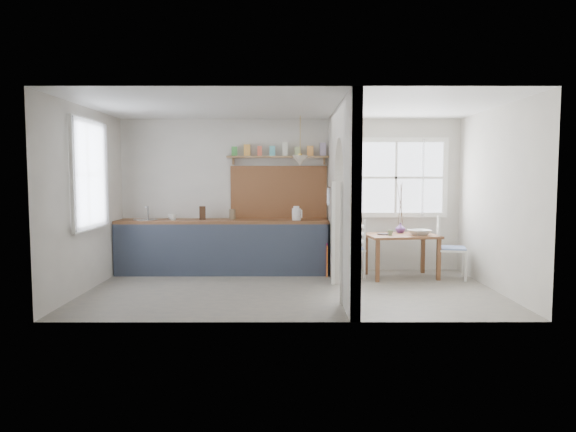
{
  "coord_description": "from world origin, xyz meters",
  "views": [
    {
      "loc": [
        -0.07,
        -7.22,
        1.64
      ],
      "look_at": [
        -0.05,
        0.24,
        1.05
      ],
      "focal_mm": 32.0,
      "sensor_mm": 36.0,
      "label": 1
    }
  ],
  "objects_px": {
    "vase": "(400,228)",
    "chair_right": "(451,248)",
    "dining_table": "(401,256)",
    "chair_left": "(350,248)",
    "kettle": "(296,213)"
  },
  "relations": [
    {
      "from": "vase",
      "to": "dining_table",
      "type": "bearing_deg",
      "value": -97.43
    },
    {
      "from": "chair_left",
      "to": "chair_right",
      "type": "height_order",
      "value": "chair_right"
    },
    {
      "from": "chair_right",
      "to": "chair_left",
      "type": "bearing_deg",
      "value": 99.53
    },
    {
      "from": "kettle",
      "to": "chair_left",
      "type": "bearing_deg",
      "value": -2.1
    },
    {
      "from": "chair_left",
      "to": "chair_right",
      "type": "relative_size",
      "value": 0.97
    },
    {
      "from": "dining_table",
      "to": "vase",
      "type": "bearing_deg",
      "value": 74.77
    },
    {
      "from": "dining_table",
      "to": "kettle",
      "type": "xyz_separation_m",
      "value": [
        -1.68,
        0.27,
        0.67
      ]
    },
    {
      "from": "dining_table",
      "to": "chair_right",
      "type": "distance_m",
      "value": 0.79
    },
    {
      "from": "chair_right",
      "to": "kettle",
      "type": "xyz_separation_m",
      "value": [
        -2.46,
        0.37,
        0.53
      ]
    },
    {
      "from": "chair_right",
      "to": "dining_table",
      "type": "bearing_deg",
      "value": 96.92
    },
    {
      "from": "chair_left",
      "to": "vase",
      "type": "height_order",
      "value": "chair_left"
    },
    {
      "from": "dining_table",
      "to": "chair_right",
      "type": "bearing_deg",
      "value": -14.83
    },
    {
      "from": "vase",
      "to": "chair_right",
      "type": "bearing_deg",
      "value": -23.68
    },
    {
      "from": "dining_table",
      "to": "chair_left",
      "type": "distance_m",
      "value": 0.84
    },
    {
      "from": "vase",
      "to": "chair_left",
      "type": "bearing_deg",
      "value": -166.69
    }
  ]
}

